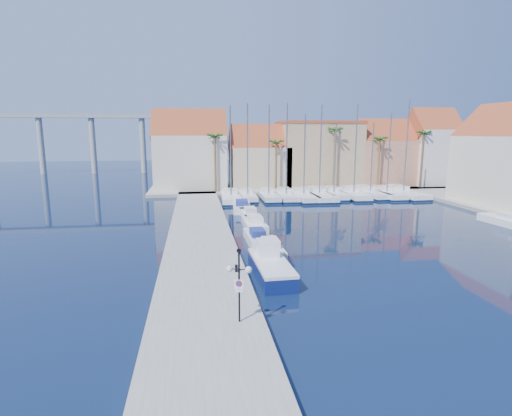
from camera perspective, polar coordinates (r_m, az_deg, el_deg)
The scene contains 34 objects.
ground at distance 26.52m, azimuth 12.85°, elevation -11.54°, with size 260.00×260.00×0.00m, color black.
quay_west at distance 37.52m, azimuth -7.96°, elevation -4.36°, with size 6.00×77.00×0.50m, color gray.
shore_north at distance 73.99m, azimuth 6.47°, elevation 3.09°, with size 54.00×16.00×0.50m, color gray.
lamp_post at distance 20.03m, azimuth -2.44°, elevation -9.45°, with size 1.26×0.62×3.83m.
bollard at distance 27.77m, azimuth -2.83°, elevation -8.60°, with size 0.20×0.20×0.50m, color black.
fishing_boat at distance 28.25m, azimuth 2.10°, elevation -8.22°, with size 2.33×6.60×2.29m.
motorboat_west_0 at distance 33.41m, azimuth 1.92°, elevation -5.68°, with size 1.86×5.78×1.40m.
motorboat_west_1 at distance 36.58m, azimuth 0.09°, elevation -4.22°, with size 1.82×5.49×1.40m.
motorboat_west_2 at distance 42.20m, azimuth -0.25°, elevation -2.21°, with size 2.13×6.50×1.40m.
motorboat_west_3 at distance 47.07m, azimuth -0.91°, elevation -0.86°, with size 1.82×5.57×1.40m.
motorboat_west_4 at distance 52.09m, azimuth -2.06°, elevation 0.26°, with size 2.83×7.03×1.40m.
motorboat_east_1 at distance 51.43m, azimuth 31.90°, elevation -1.50°, with size 2.24×5.81×1.40m.
sailboat_0 at distance 59.38m, azimuth -3.61°, elevation 1.61°, with size 3.28×10.71×13.81m.
sailboat_1 at distance 60.34m, azimuth -1.25°, elevation 1.82°, with size 2.49×8.68×14.11m.
sailboat_2 at distance 60.44m, azimuth 1.73°, elevation 1.82°, with size 2.45×9.15×13.95m.
sailboat_3 at distance 60.91m, azimuth 4.21°, elevation 1.86°, with size 2.70×9.51×14.20m.
sailboat_4 at distance 61.13m, azimuth 6.66°, elevation 1.81°, with size 2.89×10.69×12.60m.
sailboat_5 at distance 62.20m, azimuth 8.85°, elevation 1.90°, with size 3.40×11.75×13.99m.
sailboat_6 at distance 63.39m, azimuth 10.93°, elevation 2.00°, with size 2.81×9.20×11.19m.
sailboat_7 at distance 64.19m, azimuth 13.61°, elevation 2.02°, with size 3.46×10.62×14.16m.
sailboat_8 at distance 65.81m, azimuth 15.74°, elevation 2.10°, with size 3.63×10.58×11.48m.
sailboat_9 at distance 66.10m, azimuth 17.94°, elevation 2.03°, with size 2.89×10.26×12.94m.
sailboat_10 at distance 67.78m, azimuth 20.00°, elevation 2.11°, with size 3.59×12.12×14.98m.
building_0 at distance 69.84m, azimuth -9.39°, elevation 7.74°, with size 12.30×9.00×13.50m.
building_1 at distance 70.82m, azimuth 0.46°, elevation 6.92°, with size 10.30×8.00×11.00m.
building_2 at distance 74.29m, azimuth 8.82°, elevation 7.72°, with size 14.20×10.20×11.50m.
building_3 at distance 77.86m, azimuth 17.55°, elevation 7.19°, with size 10.30×8.00×12.00m.
building_4 at distance 81.34m, azimuth 23.66°, elevation 7.70°, with size 8.30×8.00×14.00m.
palm_0 at distance 64.85m, azimuth -5.90°, elevation 9.87°, with size 2.60×2.60×10.15m.
palm_1 at distance 66.14m, azimuth 2.91°, elevation 9.11°, with size 2.60×2.60×9.15m.
palm_2 at distance 68.84m, azimuth 11.24°, elevation 10.55°, with size 2.60×2.60×11.15m.
palm_3 at distance 71.96m, azimuth 17.28°, elevation 9.15°, with size 2.60×2.60×9.65m.
palm_4 at distance 75.78m, azimuth 22.84°, elevation 9.57°, with size 2.60×2.60×10.65m.
viaduct at distance 108.88m, azimuth -25.02°, elevation 9.85°, with size 48.00×2.20×14.45m.
Camera 1 is at (-9.37, -22.75, 9.90)m, focal length 28.00 mm.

